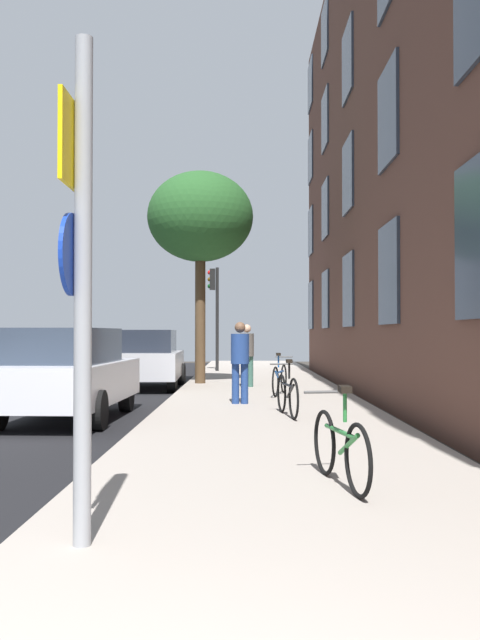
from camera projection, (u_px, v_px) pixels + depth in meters
ground_plane at (114, 399)px, 15.96m from camera, size 41.80×41.80×0.00m
road_asphalt at (25, 398)px, 15.97m from camera, size 7.00×38.00×0.01m
sidewalk at (263, 396)px, 15.94m from camera, size 4.20×38.00×0.12m
building_facade at (376, 112)px, 15.56m from camera, size 0.56×27.00×13.23m
sign_post at (80, 262)px, 4.58m from camera, size 0.15×0.60×3.44m
traffic_light at (215, 300)px, 25.67m from camera, size 0.43×0.24×3.91m
tree_near at (200, 218)px, 19.39m from camera, size 3.02×3.02×6.04m
bicycle_0 at (340, 446)px, 6.33m from camera, size 0.46×1.61×0.94m
bicycle_1 at (287, 394)px, 11.64m from camera, size 0.42×1.70×0.98m
bicycle_2 at (280, 378)px, 15.59m from camera, size 0.55×1.70×0.97m
pedestrian_0 at (240, 357)px, 13.68m from camera, size 0.40×0.40×1.65m
pedestrian_1 at (247, 351)px, 17.99m from camera, size 0.47×0.47×1.66m
car_0 at (68, 373)px, 11.91m from camera, size 1.90×4.13×1.62m
car_1 at (145, 359)px, 18.71m from camera, size 2.04×4.01×1.62m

